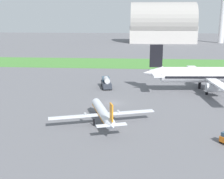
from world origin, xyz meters
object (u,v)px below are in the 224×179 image
airplane_foreground_turboprop (103,113)px  airplane_midfield_jet (208,75)px  control_tower (223,13)px  fuel_truck_near_gate (106,83)px

airplane_foreground_turboprop → airplane_midfield_jet: (25.71, 26.72, 2.37)m
airplane_foreground_turboprop → control_tower: control_tower is taller
airplane_foreground_turboprop → airplane_midfield_jet: bearing=-62.1°
fuel_truck_near_gate → airplane_midfield_jet: bearing=-106.3°
airplane_foreground_turboprop → fuel_truck_near_gate: 28.68m
airplane_midfield_jet → fuel_truck_near_gate: airplane_midfield_jet is taller
fuel_truck_near_gate → control_tower: bearing=-38.3°
fuel_truck_near_gate → control_tower: control_tower is taller
airplane_midfield_jet → airplane_foreground_turboprop: bearing=-138.4°
airplane_foreground_turboprop → fuel_truck_near_gate: airplane_foreground_turboprop is taller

